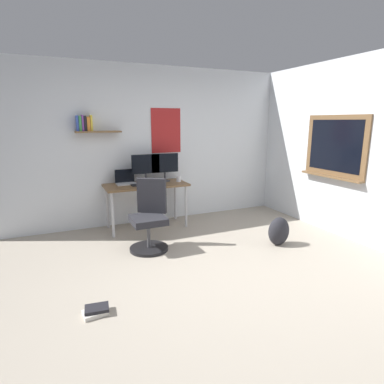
% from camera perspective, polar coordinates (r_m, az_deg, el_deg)
% --- Properties ---
extents(ground_plane, '(5.20, 5.20, 0.00)m').
position_cam_1_polar(ground_plane, '(3.60, 4.47, -15.73)').
color(ground_plane, '#9E9384').
rests_on(ground_plane, ground).
extents(wall_back, '(5.00, 0.30, 2.60)m').
position_cam_1_polar(wall_back, '(5.46, -7.78, 8.27)').
color(wall_back, silver).
rests_on(wall_back, ground).
extents(wall_right, '(0.22, 5.00, 2.60)m').
position_cam_1_polar(wall_right, '(4.88, 30.93, 6.06)').
color(wall_right, silver).
rests_on(wall_right, ground).
extents(desk, '(1.31, 0.60, 0.72)m').
position_cam_1_polar(desk, '(5.14, -8.26, 0.57)').
color(desk, brown).
rests_on(desk, ground).
extents(office_chair, '(0.56, 0.57, 0.95)m').
position_cam_1_polar(office_chair, '(4.33, -7.65, -4.97)').
color(office_chair, black).
rests_on(office_chair, ground).
extents(laptop, '(0.31, 0.21, 0.23)m').
position_cam_1_polar(laptop, '(5.18, -11.87, 2.04)').
color(laptop, '#ADAFB5').
rests_on(laptop, desk).
extents(monitor_primary, '(0.46, 0.17, 0.46)m').
position_cam_1_polar(monitor_primary, '(5.18, -8.33, 4.59)').
color(monitor_primary, '#38383D').
rests_on(monitor_primary, desk).
extents(monitor_secondary, '(0.46, 0.17, 0.46)m').
position_cam_1_polar(monitor_secondary, '(5.28, -4.91, 4.82)').
color(monitor_secondary, '#38383D').
rests_on(monitor_secondary, desk).
extents(keyboard, '(0.37, 0.13, 0.02)m').
position_cam_1_polar(keyboard, '(5.03, -8.77, 1.33)').
color(keyboard, black).
rests_on(keyboard, desk).
extents(computer_mouse, '(0.10, 0.06, 0.03)m').
position_cam_1_polar(computer_mouse, '(5.11, -5.75, 1.67)').
color(computer_mouse, '#262628').
rests_on(computer_mouse, desk).
extents(coffee_mug, '(0.08, 0.08, 0.09)m').
position_cam_1_polar(coffee_mug, '(5.26, -2.43, 2.37)').
color(coffee_mug, silver).
rests_on(coffee_mug, desk).
extents(backpack, '(0.32, 0.22, 0.40)m').
position_cam_1_polar(backpack, '(4.63, 15.35, -6.82)').
color(backpack, '#232328').
rests_on(backpack, ground).
extents(book_stack_on_floor, '(0.24, 0.18, 0.07)m').
position_cam_1_polar(book_stack_on_floor, '(3.18, -16.90, -19.79)').
color(book_stack_on_floor, silver).
rests_on(book_stack_on_floor, ground).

